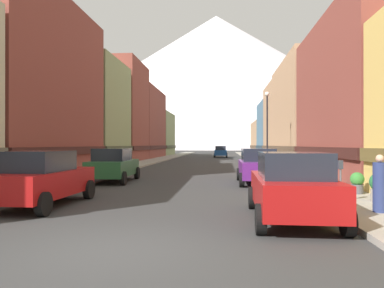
% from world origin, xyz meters
% --- Properties ---
extents(ground_plane, '(400.00, 400.00, 0.00)m').
position_xyz_m(ground_plane, '(0.00, 0.00, 0.00)').
color(ground_plane, '#323232').
extents(sidewalk_left, '(2.50, 100.00, 0.15)m').
position_xyz_m(sidewalk_left, '(-6.25, 35.00, 0.07)').
color(sidewalk_left, gray).
rests_on(sidewalk_left, ground).
extents(sidewalk_right, '(2.50, 100.00, 0.15)m').
position_xyz_m(sidewalk_right, '(6.25, 35.00, 0.07)').
color(sidewalk_right, gray).
rests_on(sidewalk_right, ground).
extents(storefront_left_1, '(7.58, 12.95, 11.12)m').
position_xyz_m(storefront_left_1, '(-11.14, 15.42, 5.38)').
color(storefront_left_1, brown).
rests_on(storefront_left_1, ground).
extents(storefront_left_2, '(9.92, 8.38, 9.77)m').
position_xyz_m(storefront_left_2, '(-12.31, 26.53, 4.72)').
color(storefront_left_2, '#8C9966').
rests_on(storefront_left_2, ground).
extents(storefront_left_3, '(9.17, 8.79, 11.64)m').
position_xyz_m(storefront_left_3, '(-11.93, 35.60, 5.64)').
color(storefront_left_3, brown).
rests_on(storefront_left_3, ground).
extents(storefront_left_4, '(7.06, 13.56, 10.12)m').
position_xyz_m(storefront_left_4, '(-10.88, 46.90, 4.89)').
color(storefront_left_4, brown).
rests_on(storefront_left_4, ground).
extents(storefront_left_5, '(9.03, 11.42, 7.77)m').
position_xyz_m(storefront_left_5, '(-11.86, 59.71, 3.74)').
color(storefront_left_5, '#8C9966').
rests_on(storefront_left_5, ground).
extents(storefront_right_1, '(7.20, 13.01, 9.16)m').
position_xyz_m(storefront_right_1, '(10.95, 14.98, 4.42)').
color(storefront_right_1, brown).
rests_on(storefront_right_1, ground).
extents(storefront_right_2, '(7.17, 13.48, 9.77)m').
position_xyz_m(storefront_right_2, '(10.93, 28.82, 4.72)').
color(storefront_right_2, tan).
rests_on(storefront_right_2, ground).
extents(storefront_right_3, '(7.56, 9.07, 9.44)m').
position_xyz_m(storefront_right_3, '(11.13, 40.14, 4.56)').
color(storefront_right_3, tan).
rests_on(storefront_right_3, ground).
extents(storefront_right_4, '(9.91, 9.74, 8.36)m').
position_xyz_m(storefront_right_4, '(12.30, 49.91, 4.03)').
color(storefront_right_4, slate).
rests_on(storefront_right_4, ground).
extents(storefront_right_5, '(7.45, 13.34, 6.16)m').
position_xyz_m(storefront_right_5, '(11.07, 61.71, 2.97)').
color(storefront_right_5, tan).
rests_on(storefront_right_5, ground).
extents(car_left_0, '(2.12, 4.43, 1.78)m').
position_xyz_m(car_left_0, '(-3.80, 4.66, 0.90)').
color(car_left_0, '#9E1111').
rests_on(car_left_0, ground).
extents(car_left_1, '(2.19, 4.46, 1.78)m').
position_xyz_m(car_left_1, '(-3.80, 12.42, 0.90)').
color(car_left_1, '#265933').
rests_on(car_left_1, ground).
extents(car_right_0, '(2.14, 4.44, 1.78)m').
position_xyz_m(car_right_0, '(3.80, 3.07, 0.90)').
color(car_right_0, '#9E1111').
rests_on(car_right_0, ground).
extents(car_right_1, '(2.06, 4.40, 1.78)m').
position_xyz_m(car_right_1, '(3.80, 12.22, 0.90)').
color(car_right_1, '#591E72').
rests_on(car_right_1, ground).
extents(car_driving_0, '(2.06, 4.40, 1.78)m').
position_xyz_m(car_driving_0, '(1.60, 50.54, 0.90)').
color(car_driving_0, '#19478C').
rests_on(car_driving_0, ground).
extents(parking_meter_near, '(0.14, 0.10, 1.33)m').
position_xyz_m(parking_meter_near, '(5.75, 5.40, 1.01)').
color(parking_meter_near, '#595960').
rests_on(parking_meter_near, sidewalk_right).
extents(trash_bin_right, '(0.59, 0.59, 0.98)m').
position_xyz_m(trash_bin_right, '(6.35, 9.19, 0.64)').
color(trash_bin_right, '#4C5156').
rests_on(trash_bin_right, sidewalk_right).
extents(potted_plant_0, '(0.50, 0.50, 0.80)m').
position_xyz_m(potted_plant_0, '(7.00, 7.50, 0.57)').
color(potted_plant_0, '#4C4C51').
rests_on(potted_plant_0, sidewalk_right).
extents(potted_plant_1, '(0.60, 0.60, 0.93)m').
position_xyz_m(potted_plant_1, '(7.00, 5.57, 0.64)').
color(potted_plant_1, gray).
rests_on(potted_plant_1, sidewalk_right).
extents(pedestrian_0, '(0.36, 0.36, 1.56)m').
position_xyz_m(pedestrian_0, '(6.25, 3.67, 0.86)').
color(pedestrian_0, navy).
rests_on(pedestrian_0, sidewalk_right).
extents(streetlamp_right, '(0.36, 0.36, 5.86)m').
position_xyz_m(streetlamp_right, '(5.35, 21.64, 3.99)').
color(streetlamp_right, black).
rests_on(streetlamp_right, sidewalk_right).
extents(mountain_backdrop, '(279.66, 279.66, 95.46)m').
position_xyz_m(mountain_backdrop, '(-3.08, 260.00, 47.73)').
color(mountain_backdrop, silver).
rests_on(mountain_backdrop, ground).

